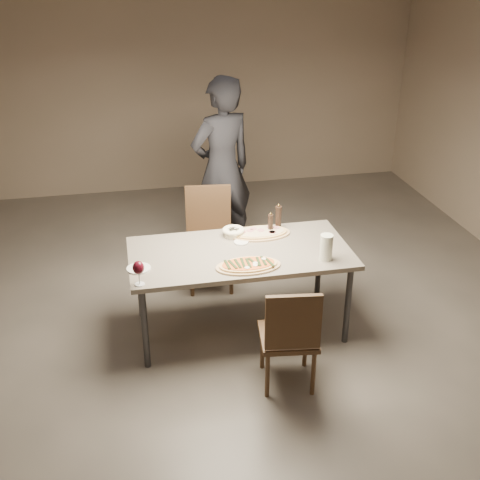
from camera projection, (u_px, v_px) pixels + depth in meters
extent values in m
plane|color=#5F5952|center=(240.00, 328.00, 5.22)|extent=(7.00, 7.00, 0.00)
plane|color=gray|center=(185.00, 84.00, 7.68)|extent=(6.00, 0.00, 6.00)
cube|color=slate|center=(240.00, 253.00, 4.90)|extent=(1.80, 0.90, 0.04)
cylinder|color=#333335|center=(145.00, 328.00, 4.59)|extent=(0.05, 0.05, 0.71)
cylinder|color=#333335|center=(348.00, 305.00, 4.89)|extent=(0.05, 0.05, 0.71)
cylinder|color=#333335|center=(140.00, 281.00, 5.24)|extent=(0.05, 0.05, 0.71)
cylinder|color=#333335|center=(319.00, 263.00, 5.54)|extent=(0.05, 0.05, 0.71)
ellipsoid|color=white|center=(247.00, 267.00, 4.56)|extent=(0.04, 0.04, 0.01)
ellipsoid|color=white|center=(255.00, 263.00, 4.63)|extent=(0.04, 0.04, 0.01)
ellipsoid|color=white|center=(264.00, 258.00, 4.69)|extent=(0.04, 0.04, 0.01)
ellipsoid|color=white|center=(255.00, 265.00, 4.60)|extent=(0.04, 0.04, 0.01)
cube|color=#1F3014|center=(227.00, 264.00, 4.61)|extent=(0.03, 0.15, 0.01)
cube|color=#1F3014|center=(233.00, 264.00, 4.61)|extent=(0.05, 0.15, 0.01)
cube|color=#1F3014|center=(238.00, 264.00, 4.62)|extent=(0.04, 0.15, 0.01)
cube|color=#1F3014|center=(243.00, 263.00, 4.64)|extent=(0.02, 0.15, 0.01)
cube|color=#1F3014|center=(248.00, 263.00, 4.63)|extent=(0.02, 0.15, 0.01)
cube|color=#1F3014|center=(253.00, 262.00, 4.65)|extent=(0.06, 0.15, 0.01)
cube|color=#1F3014|center=(259.00, 262.00, 4.65)|extent=(0.03, 0.15, 0.01)
cube|color=#1F3014|center=(264.00, 261.00, 4.66)|extent=(0.02, 0.15, 0.01)
cube|color=#1F3014|center=(269.00, 262.00, 4.65)|extent=(0.05, 0.15, 0.01)
cylinder|color=#CD7E7E|center=(250.00, 231.00, 5.16)|extent=(0.06, 0.06, 0.00)
cylinder|color=#CD7E7E|center=(253.00, 229.00, 5.20)|extent=(0.06, 0.06, 0.00)
cylinder|color=#CD7E7E|center=(273.00, 232.00, 5.14)|extent=(0.06, 0.06, 0.00)
cylinder|color=#CD7E7E|center=(261.00, 230.00, 5.17)|extent=(0.06, 0.06, 0.00)
cylinder|color=#CD7E7E|center=(272.00, 232.00, 5.14)|extent=(0.06, 0.06, 0.00)
cylinder|color=#CD7E7E|center=(276.00, 227.00, 5.22)|extent=(0.06, 0.06, 0.00)
cylinder|color=#CD7E7E|center=(270.00, 227.00, 5.23)|extent=(0.06, 0.06, 0.00)
cylinder|color=#CD7E7E|center=(242.00, 232.00, 5.14)|extent=(0.06, 0.06, 0.00)
cylinder|color=beige|center=(233.00, 232.00, 5.14)|extent=(0.16, 0.16, 0.06)
torus|color=beige|center=(233.00, 230.00, 5.13)|extent=(0.19, 0.19, 0.03)
cube|color=#A78743|center=(236.00, 231.00, 5.13)|extent=(0.06, 0.05, 0.04)
cube|color=#A78743|center=(234.00, 230.00, 5.15)|extent=(0.06, 0.06, 0.04)
cube|color=#A78743|center=(231.00, 231.00, 5.14)|extent=(0.06, 0.06, 0.04)
cube|color=#A78743|center=(232.00, 232.00, 5.12)|extent=(0.06, 0.05, 0.04)
cube|color=#A78743|center=(235.00, 232.00, 5.11)|extent=(0.04, 0.05, 0.04)
cylinder|color=white|center=(241.00, 242.00, 5.02)|extent=(0.12, 0.12, 0.01)
cylinder|color=#A0A23B|center=(241.00, 242.00, 5.02)|extent=(0.08, 0.08, 0.00)
cylinder|color=black|center=(270.00, 224.00, 5.18)|extent=(0.04, 0.04, 0.15)
cylinder|color=black|center=(271.00, 216.00, 5.14)|extent=(0.05, 0.05, 0.02)
sphere|color=gold|center=(271.00, 214.00, 5.13)|extent=(0.02, 0.02, 0.02)
cylinder|color=black|center=(278.00, 218.00, 5.25)|extent=(0.05, 0.05, 0.18)
cylinder|color=black|center=(279.00, 208.00, 5.21)|extent=(0.06, 0.06, 0.02)
sphere|color=gold|center=(279.00, 205.00, 5.20)|extent=(0.02, 0.02, 0.02)
cylinder|color=silver|center=(326.00, 247.00, 4.72)|extent=(0.10, 0.10, 0.21)
cylinder|color=silver|center=(140.00, 284.00, 4.41)|extent=(0.07, 0.07, 0.01)
cylinder|color=silver|center=(139.00, 278.00, 4.39)|extent=(0.01, 0.01, 0.09)
ellipsoid|color=#450915|center=(138.00, 268.00, 4.35)|extent=(0.09, 0.09, 0.10)
cylinder|color=white|center=(139.00, 268.00, 4.62)|extent=(0.18, 0.18, 0.01)
cube|color=#432D1C|center=(288.00, 337.00, 4.42)|extent=(0.46, 0.46, 0.04)
cylinder|color=#432D1C|center=(267.00, 375.00, 4.35)|extent=(0.03, 0.03, 0.38)
cylinder|color=#432D1C|center=(313.00, 373.00, 4.37)|extent=(0.03, 0.03, 0.38)
cylinder|color=#432D1C|center=(262.00, 347.00, 4.65)|extent=(0.03, 0.03, 0.38)
cylinder|color=#432D1C|center=(305.00, 345.00, 4.67)|extent=(0.03, 0.03, 0.38)
cube|color=#432D1C|center=(293.00, 322.00, 4.14)|extent=(0.39, 0.09, 0.43)
cube|color=#432D1C|center=(210.00, 244.00, 5.69)|extent=(0.50, 0.50, 0.04)
cylinder|color=#432D1C|center=(228.00, 256.00, 5.98)|extent=(0.04, 0.04, 0.42)
cylinder|color=#432D1C|center=(191.00, 258.00, 5.94)|extent=(0.04, 0.04, 0.42)
cylinder|color=#432D1C|center=(231.00, 274.00, 5.64)|extent=(0.04, 0.04, 0.42)
cylinder|color=#432D1C|center=(192.00, 276.00, 5.61)|extent=(0.04, 0.04, 0.42)
cube|color=#432D1C|center=(208.00, 209.00, 5.75)|extent=(0.43, 0.09, 0.47)
imported|color=black|center=(222.00, 170.00, 6.09)|extent=(0.81, 0.68, 1.89)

